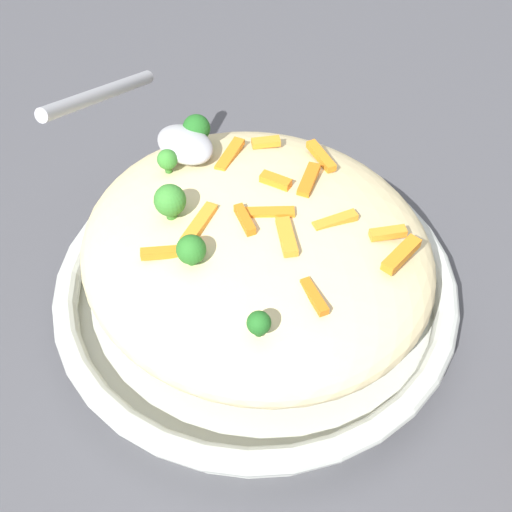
% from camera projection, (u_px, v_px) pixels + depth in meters
% --- Properties ---
extents(ground_plane, '(2.40, 2.40, 0.00)m').
position_uv_depth(ground_plane, '(256.00, 309.00, 0.62)').
color(ground_plane, '#4C4C51').
extents(serving_bowl, '(0.35, 0.35, 0.05)m').
position_uv_depth(serving_bowl, '(256.00, 291.00, 0.60)').
color(serving_bowl, silver).
rests_on(serving_bowl, ground_plane).
extents(pasta_mound, '(0.30, 0.28, 0.08)m').
position_uv_depth(pasta_mound, '(256.00, 249.00, 0.56)').
color(pasta_mound, beige).
rests_on(pasta_mound, serving_bowl).
extents(carrot_piece_0, '(0.02, 0.03, 0.01)m').
position_uv_depth(carrot_piece_0, '(388.00, 233.00, 0.52)').
color(carrot_piece_0, orange).
rests_on(carrot_piece_0, pasta_mound).
extents(carrot_piece_1, '(0.03, 0.04, 0.01)m').
position_uv_depth(carrot_piece_1, '(269.00, 213.00, 0.53)').
color(carrot_piece_1, orange).
rests_on(carrot_piece_1, pasta_mound).
extents(carrot_piece_2, '(0.04, 0.03, 0.01)m').
position_uv_depth(carrot_piece_2, '(288.00, 236.00, 0.51)').
color(carrot_piece_2, orange).
rests_on(carrot_piece_2, pasta_mound).
extents(carrot_piece_3, '(0.03, 0.02, 0.01)m').
position_uv_depth(carrot_piece_3, '(276.00, 181.00, 0.55)').
color(carrot_piece_3, orange).
rests_on(carrot_piece_3, pasta_mound).
extents(carrot_piece_4, '(0.04, 0.02, 0.01)m').
position_uv_depth(carrot_piece_4, '(321.00, 156.00, 0.58)').
color(carrot_piece_4, orange).
rests_on(carrot_piece_4, pasta_mound).
extents(carrot_piece_5, '(0.03, 0.04, 0.01)m').
position_uv_depth(carrot_piece_5, '(167.00, 252.00, 0.51)').
color(carrot_piece_5, orange).
rests_on(carrot_piece_5, pasta_mound).
extents(carrot_piece_6, '(0.02, 0.04, 0.01)m').
position_uv_depth(carrot_piece_6, '(335.00, 221.00, 0.53)').
color(carrot_piece_6, orange).
rests_on(carrot_piece_6, pasta_mound).
extents(carrot_piece_7, '(0.02, 0.03, 0.01)m').
position_uv_depth(carrot_piece_7, '(266.00, 142.00, 0.59)').
color(carrot_piece_7, orange).
rests_on(carrot_piece_7, pasta_mound).
extents(carrot_piece_8, '(0.03, 0.02, 0.01)m').
position_uv_depth(carrot_piece_8, '(248.00, 222.00, 0.52)').
color(carrot_piece_8, orange).
rests_on(carrot_piece_8, pasta_mound).
extents(carrot_piece_9, '(0.03, 0.02, 0.01)m').
position_uv_depth(carrot_piece_9, '(314.00, 297.00, 0.48)').
color(carrot_piece_9, orange).
rests_on(carrot_piece_9, pasta_mound).
extents(carrot_piece_10, '(0.01, 0.04, 0.01)m').
position_uv_depth(carrot_piece_10, '(401.00, 254.00, 0.51)').
color(carrot_piece_10, orange).
rests_on(carrot_piece_10, pasta_mound).
extents(carrot_piece_11, '(0.03, 0.04, 0.01)m').
position_uv_depth(carrot_piece_11, '(199.00, 224.00, 0.52)').
color(carrot_piece_11, orange).
rests_on(carrot_piece_11, pasta_mound).
extents(carrot_piece_12, '(0.03, 0.04, 0.01)m').
position_uv_depth(carrot_piece_12, '(230.00, 155.00, 0.58)').
color(carrot_piece_12, orange).
rests_on(carrot_piece_12, pasta_mound).
extents(carrot_piece_13, '(0.03, 0.04, 0.01)m').
position_uv_depth(carrot_piece_13, '(308.00, 180.00, 0.55)').
color(carrot_piece_13, orange).
rests_on(carrot_piece_13, pasta_mound).
extents(broccoli_floret_0, '(0.02, 0.02, 0.03)m').
position_uv_depth(broccoli_floret_0, '(196.00, 129.00, 0.59)').
color(broccoli_floret_0, '#205B1C').
rests_on(broccoli_floret_0, pasta_mound).
extents(broccoli_floret_1, '(0.02, 0.02, 0.02)m').
position_uv_depth(broccoli_floret_1, '(167.00, 160.00, 0.56)').
color(broccoli_floret_1, '#377928').
rests_on(broccoli_floret_1, pasta_mound).
extents(broccoli_floret_2, '(0.02, 0.02, 0.02)m').
position_uv_depth(broccoli_floret_2, '(259.00, 323.00, 0.45)').
color(broccoli_floret_2, '#205B1C').
rests_on(broccoli_floret_2, pasta_mound).
extents(broccoli_floret_3, '(0.02, 0.02, 0.03)m').
position_uv_depth(broccoli_floret_3, '(195.00, 253.00, 0.49)').
color(broccoli_floret_3, '#296820').
rests_on(broccoli_floret_3, pasta_mound).
extents(broccoli_floret_4, '(0.02, 0.02, 0.03)m').
position_uv_depth(broccoli_floret_4, '(170.00, 201.00, 0.52)').
color(broccoli_floret_4, '#377928').
rests_on(broccoli_floret_4, pasta_mound).
extents(serving_spoon, '(0.13, 0.15, 0.08)m').
position_uv_depth(serving_spoon, '(154.00, 126.00, 0.57)').
color(serving_spoon, '#B7B7BC').
rests_on(serving_spoon, pasta_mound).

